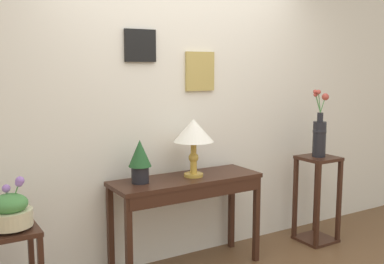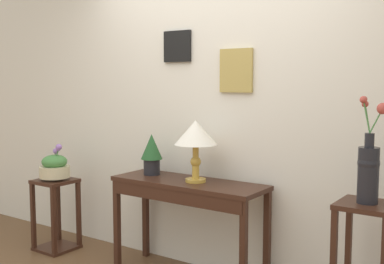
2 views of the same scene
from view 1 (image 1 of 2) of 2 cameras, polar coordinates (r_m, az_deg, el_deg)
name	(u,v)px [view 1 (image 1 of 2)]	position (r m, az deg, el deg)	size (l,w,h in m)	color
back_wall_with_art	(178,99)	(3.94, -1.79, 4.18)	(9.00, 0.13, 2.80)	silver
console_table	(188,191)	(3.74, -0.53, -7.37)	(1.25, 0.43, 0.78)	#381E14
table_lamp	(194,133)	(3.70, 0.19, -0.15)	(0.33, 0.33, 0.47)	gold
potted_plant_on_console	(140,159)	(3.54, -6.51, -3.36)	(0.18, 0.18, 0.34)	black
planter_bowl_wide_left	(10,211)	(3.13, -21.73, -9.14)	(0.28, 0.28, 0.33)	beige
pedestal_stand_right	(317,199)	(4.58, 15.28, -8.07)	(0.33, 0.33, 0.83)	#381E14
flower_vase_tall_right	(320,133)	(4.45, 15.60, -0.18)	(0.17, 0.13, 0.63)	black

